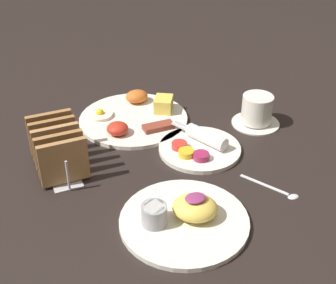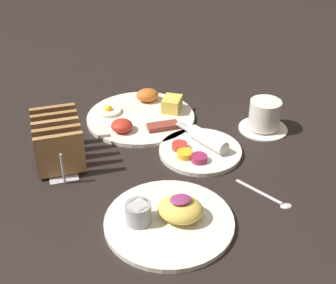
{
  "view_description": "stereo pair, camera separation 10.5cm",
  "coord_description": "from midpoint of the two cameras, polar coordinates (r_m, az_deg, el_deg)",
  "views": [
    {
      "loc": [
        -0.29,
        -0.77,
        0.6
      ],
      "look_at": [
        0.07,
        0.05,
        0.03
      ],
      "focal_mm": 50.0,
      "sensor_mm": 36.0,
      "label": 1
    },
    {
      "loc": [
        -0.19,
        -0.8,
        0.6
      ],
      "look_at": [
        0.07,
        0.05,
        0.03
      ],
      "focal_mm": 50.0,
      "sensor_mm": 36.0,
      "label": 2
    }
  ],
  "objects": [
    {
      "name": "teaspoon",
      "position": [
        0.97,
        10.32,
        -5.83
      ],
      "size": [
        0.07,
        0.11,
        0.01
      ],
      "color": "silver",
      "rests_on": "ground_plane"
    },
    {
      "name": "plate_condiments",
      "position": [
        1.07,
        1.12,
        -0.66
      ],
      "size": [
        0.19,
        0.2,
        0.04
      ],
      "color": "silver",
      "rests_on": "ground_plane"
    },
    {
      "name": "coffee_cup",
      "position": [
        1.17,
        8.27,
        3.65
      ],
      "size": [
        0.12,
        0.12,
        0.08
      ],
      "color": "silver",
      "rests_on": "ground_plane"
    },
    {
      "name": "ground_plane",
      "position": [
        1.01,
        -5.34,
        -3.63
      ],
      "size": [
        3.0,
        3.0,
        0.0
      ],
      "primitive_type": "plane",
      "color": "black"
    },
    {
      "name": "toast_rack",
      "position": [
        1.03,
        -16.19,
        -0.87
      ],
      "size": [
        0.1,
        0.18,
        0.1
      ],
      "color": "#B7B7BC",
      "rests_on": "ground_plane"
    },
    {
      "name": "plate_breakfast",
      "position": [
        1.2,
        -6.6,
        3.05
      ],
      "size": [
        0.28,
        0.28,
        0.05
      ],
      "color": "silver",
      "rests_on": "ground_plane"
    },
    {
      "name": "plate_foreground",
      "position": [
        0.87,
        -1.55,
        -9.22
      ],
      "size": [
        0.24,
        0.24,
        0.06
      ],
      "color": "silver",
      "rests_on": "ground_plane"
    }
  ]
}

